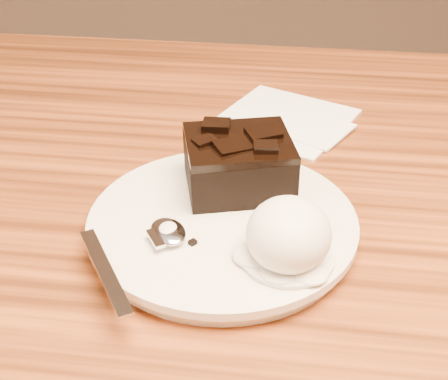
# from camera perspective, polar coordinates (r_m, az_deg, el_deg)

# --- Properties ---
(plate) EXTENTS (0.23, 0.23, 0.02)m
(plate) POSITION_cam_1_polar(r_m,az_deg,el_deg) (0.53, -0.14, -3.39)
(plate) COLOR silver
(plate) RESTS_ON dining_table
(brownie) EXTENTS (0.11, 0.10, 0.04)m
(brownie) POSITION_cam_1_polar(r_m,az_deg,el_deg) (0.55, 1.35, 2.21)
(brownie) COLOR black
(brownie) RESTS_ON plate
(ice_cream_scoop) EXTENTS (0.07, 0.07, 0.05)m
(ice_cream_scoop) POSITION_cam_1_polar(r_m,az_deg,el_deg) (0.47, 6.02, -4.11)
(ice_cream_scoop) COLOR white
(ice_cream_scoop) RESTS_ON plate
(melt_puddle) EXTENTS (0.07, 0.07, 0.00)m
(melt_puddle) POSITION_cam_1_polar(r_m,az_deg,el_deg) (0.48, 5.87, -6.18)
(melt_puddle) COLOR white
(melt_puddle) RESTS_ON plate
(spoon) EXTENTS (0.11, 0.15, 0.01)m
(spoon) POSITION_cam_1_polar(r_m,az_deg,el_deg) (0.50, -5.21, -4.01)
(spoon) COLOR silver
(spoon) RESTS_ON plate
(napkin) EXTENTS (0.18, 0.18, 0.01)m
(napkin) POSITION_cam_1_polar(r_m,az_deg,el_deg) (0.72, 5.58, 6.63)
(napkin) COLOR white
(napkin) RESTS_ON dining_table
(crumb_a) EXTENTS (0.01, 0.01, 0.00)m
(crumb_a) POSITION_cam_1_polar(r_m,az_deg,el_deg) (0.49, -2.93, -4.89)
(crumb_a) COLOR black
(crumb_a) RESTS_ON plate
(crumb_b) EXTENTS (0.01, 0.01, 0.00)m
(crumb_b) POSITION_cam_1_polar(r_m,az_deg,el_deg) (0.53, -2.73, -1.35)
(crumb_b) COLOR black
(crumb_b) RESTS_ON plate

